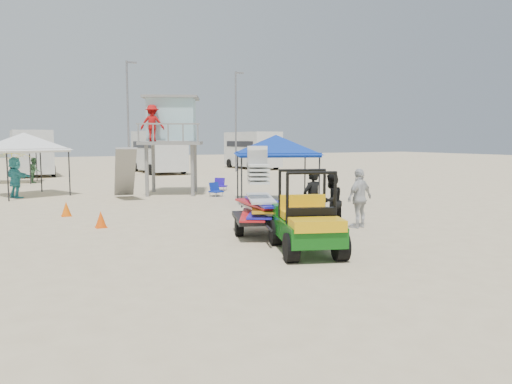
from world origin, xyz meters
name	(u,v)px	position (x,y,z in m)	size (l,w,h in m)	color
ground	(304,272)	(0.00, 0.00, 0.00)	(140.00, 140.00, 0.00)	beige
utility_cart	(307,215)	(1.00, 1.43, 0.88)	(2.00, 2.76, 1.89)	#0C500F
surf_trailer	(259,204)	(1.00, 3.77, 0.88)	(1.95, 2.66, 2.15)	black
man_left	(312,201)	(2.52, 3.47, 0.90)	(0.66, 0.43, 1.81)	black
man_mid	(331,201)	(3.37, 3.72, 0.82)	(0.80, 0.62, 1.64)	black
man_right	(360,198)	(4.22, 3.47, 0.89)	(1.04, 0.43, 1.77)	silver
lifeguard_tower	(169,123)	(2.10, 15.04, 3.39)	(3.76, 3.76, 4.55)	gray
canopy_blue	(276,138)	(5.01, 9.85, 2.66)	(4.18, 4.18, 3.21)	black
canopy_white_a	(24,136)	(-4.11, 17.19, 2.78)	(3.82, 3.82, 3.33)	black
canopy_white_c	(9,141)	(-4.54, 25.31, 2.53)	(3.21, 3.21, 3.08)	black
umbrella_b	(13,169)	(-4.50, 22.64, 0.98)	(2.15, 2.19, 1.97)	yellow
cone_near	(101,219)	(-2.62, 7.05, 0.25)	(0.34, 0.34, 0.50)	#FF5008
cone_far	(66,209)	(-3.25, 9.88, 0.25)	(0.34, 0.34, 0.50)	#FF6308
beach_chair_b	(215,189)	(3.64, 13.09, 0.31)	(0.68, 0.74, 0.64)	#0E269A
beach_chair_c	(220,184)	(4.92, 15.46, 0.31)	(0.74, 0.86, 0.64)	#230FA7
rv_mid_left	(31,151)	(-3.00, 31.49, 1.80)	(2.65, 6.50, 3.25)	silver
rv_mid_right	(158,150)	(6.00, 29.99, 1.80)	(2.64, 7.00, 3.25)	silver
rv_far_right	(252,148)	(15.00, 31.49, 1.80)	(2.64, 6.60, 3.25)	silver
light_pole_left	(128,119)	(3.00, 27.00, 4.00)	(0.14, 0.14, 8.00)	slate
light_pole_right	(236,122)	(12.00, 28.50, 4.00)	(0.14, 0.14, 8.00)	slate
distant_beachgoers	(22,175)	(-4.21, 18.80, 0.88)	(2.25, 9.35, 1.85)	#48784D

